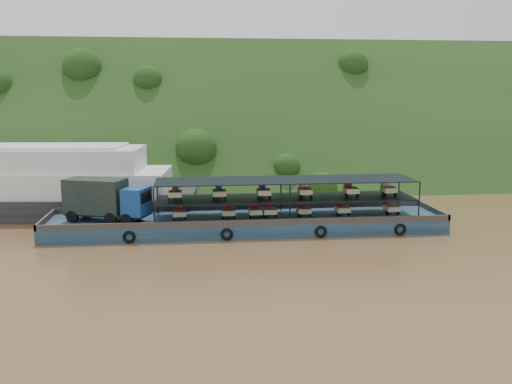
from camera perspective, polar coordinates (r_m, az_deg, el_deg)
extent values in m
plane|color=brown|center=(50.22, 2.66, -4.15)|extent=(160.00, 160.00, 0.00)
cube|color=#193312|center=(85.31, -1.15, 1.77)|extent=(140.00, 39.60, 39.60)
cube|color=#132D43|center=(51.24, -0.95, -3.16)|extent=(35.00, 7.00, 1.20)
cube|color=#592D19|center=(54.36, -1.30, -1.47)|extent=(35.00, 0.20, 0.50)
cube|color=#592D19|center=(47.75, -0.56, -3.10)|extent=(35.00, 0.20, 0.50)
cube|color=#592D19|center=(55.45, 17.26, -1.70)|extent=(0.20, 7.00, 0.50)
cube|color=#592D19|center=(52.38, -20.28, -2.55)|extent=(0.20, 7.00, 0.50)
torus|color=black|center=(47.87, -12.57, -4.42)|extent=(1.06, 0.26, 1.06)
torus|color=black|center=(47.66, -2.94, -4.25)|extent=(1.06, 0.26, 1.06)
torus|color=black|center=(48.78, 6.50, -3.97)|extent=(1.06, 0.26, 1.06)
torus|color=black|center=(50.79, 14.24, -3.65)|extent=(1.06, 0.26, 1.06)
cylinder|color=black|center=(51.33, -17.89, -2.34)|extent=(1.12, 0.70, 1.05)
cylinder|color=black|center=(53.19, -16.66, -1.85)|extent=(1.12, 0.70, 1.05)
cylinder|color=black|center=(49.59, -14.34, -2.59)|extent=(1.12, 0.70, 1.05)
cylinder|color=black|center=(51.51, -13.21, -2.07)|extent=(1.12, 0.70, 1.05)
cylinder|color=black|center=(48.93, -12.81, -2.70)|extent=(1.12, 0.70, 1.05)
cylinder|color=black|center=(50.88, -11.72, -2.17)|extent=(1.12, 0.70, 1.05)
cube|color=black|center=(50.90, -14.62, -2.10)|extent=(7.53, 4.61, 0.21)
cube|color=navy|center=(49.45, -11.87, -0.91)|extent=(2.54, 2.99, 2.32)
cube|color=black|center=(49.00, -10.94, -0.47)|extent=(0.77, 2.00, 0.95)
cube|color=black|center=(51.11, -15.74, -0.36)|extent=(5.61, 4.09, 2.95)
cube|color=black|center=(51.21, 2.94, -0.59)|extent=(23.00, 5.00, 0.12)
cube|color=black|center=(50.94, 2.96, 1.22)|extent=(23.00, 5.00, 0.08)
cylinder|color=black|center=(48.20, -10.18, -1.43)|extent=(0.12, 0.12, 3.30)
cylinder|color=black|center=(53.10, -9.84, -0.36)|extent=(0.12, 0.12, 3.30)
cylinder|color=black|center=(48.80, 3.42, -1.15)|extent=(0.12, 0.12, 3.30)
cylinder|color=black|center=(53.64, 2.51, -0.11)|extent=(0.12, 0.12, 3.30)
cylinder|color=black|center=(51.99, 16.01, -0.83)|extent=(0.12, 0.12, 3.30)
cylinder|color=black|center=(56.56, 14.10, 0.12)|extent=(0.12, 0.12, 3.30)
cylinder|color=black|center=(51.87, -7.59, -2.11)|extent=(0.12, 0.52, 0.52)
cylinder|color=black|center=(50.12, -8.20, -2.56)|extent=(0.14, 0.52, 0.52)
cylinder|color=black|center=(50.10, -7.05, -2.53)|extent=(0.14, 0.52, 0.52)
cube|color=beige|center=(50.38, -7.63, -2.08)|extent=(1.15, 1.50, 0.44)
cube|color=red|center=(51.47, -7.61, -1.62)|extent=(0.55, 0.80, 0.80)
cube|color=red|center=(51.17, -7.63, -1.11)|extent=(0.50, 0.10, 0.10)
cylinder|color=black|center=(51.95, -2.86, -2.02)|extent=(0.12, 0.52, 0.52)
cylinder|color=black|center=(50.16, -3.30, -2.46)|extent=(0.14, 0.52, 0.52)
cylinder|color=black|center=(50.22, -2.16, -2.43)|extent=(0.14, 0.52, 0.52)
cube|color=beige|center=(50.46, -2.76, -1.98)|extent=(1.15, 1.50, 0.44)
cube|color=red|center=(51.55, -2.85, -1.52)|extent=(0.55, 0.80, 0.80)
cube|color=red|center=(51.25, -2.84, -1.02)|extent=(0.50, 0.10, 0.10)
cylinder|color=black|center=(52.29, 1.14, -1.92)|extent=(0.12, 0.52, 0.52)
cylinder|color=black|center=(50.49, 0.85, -2.36)|extent=(0.14, 0.52, 0.52)
cylinder|color=black|center=(50.62, 1.97, -2.33)|extent=(0.14, 0.52, 0.52)
cube|color=beige|center=(50.82, 1.36, -1.89)|extent=(1.15, 1.50, 0.44)
cube|color=red|center=(51.90, 1.19, -1.43)|extent=(0.55, 0.80, 0.80)
cube|color=red|center=(51.60, 1.22, -0.93)|extent=(0.50, 0.10, 0.10)
cylinder|color=black|center=(52.78, 4.48, -1.84)|extent=(0.12, 0.52, 0.52)
cylinder|color=black|center=(50.96, 4.31, -2.27)|extent=(0.14, 0.52, 0.52)
cylinder|color=black|center=(51.16, 5.41, -2.24)|extent=(0.14, 0.52, 0.52)
cube|color=#CCB790|center=(51.32, 4.79, -1.80)|extent=(1.15, 1.50, 0.44)
cube|color=#A90B23|center=(52.39, 4.55, -1.35)|extent=(0.55, 0.80, 0.80)
cube|color=#A90B23|center=(52.10, 4.60, -0.86)|extent=(0.50, 0.10, 0.10)
cylinder|color=black|center=(53.57, 8.24, -1.74)|extent=(0.12, 0.52, 0.52)
cylinder|color=black|center=(51.74, 8.20, -2.16)|extent=(0.14, 0.52, 0.52)
cylinder|color=black|center=(52.00, 9.27, -2.13)|extent=(0.14, 0.52, 0.52)
cube|color=beige|center=(52.13, 8.65, -1.70)|extent=(1.15, 1.50, 0.44)
cube|color=red|center=(53.18, 8.34, -1.26)|extent=(0.55, 0.80, 0.80)
cube|color=red|center=(52.90, 8.40, -0.77)|extent=(0.50, 0.10, 0.10)
cylinder|color=black|center=(54.91, 12.90, -1.60)|extent=(0.12, 0.52, 0.52)
cylinder|color=black|center=(53.08, 13.03, -2.01)|extent=(0.14, 0.52, 0.52)
cylinder|color=black|center=(53.42, 14.04, -1.97)|extent=(0.14, 0.52, 0.52)
cube|color=beige|center=(53.50, 13.42, -1.56)|extent=(1.15, 1.50, 0.44)
cube|color=red|center=(54.53, 13.02, -1.13)|extent=(0.55, 0.80, 0.80)
cube|color=red|center=(54.25, 13.11, -0.65)|extent=(0.50, 0.10, 0.10)
cylinder|color=black|center=(52.14, -0.24, -1.96)|extent=(0.12, 0.52, 0.52)
cylinder|color=black|center=(50.34, -0.59, -2.40)|extent=(0.14, 0.52, 0.52)
cylinder|color=black|center=(50.45, 0.54, -2.37)|extent=(0.14, 0.52, 0.52)
cube|color=beige|center=(50.66, -0.07, -1.92)|extent=(1.15, 1.50, 0.44)
cube|color=red|center=(51.75, -0.21, -1.46)|extent=(0.55, 0.80, 0.80)
cube|color=red|center=(51.45, -0.18, -0.96)|extent=(0.50, 0.10, 0.10)
cylinder|color=black|center=(51.54, -8.04, -0.25)|extent=(0.12, 0.52, 0.52)
cylinder|color=black|center=(49.79, -8.66, -0.63)|extent=(0.14, 0.52, 0.52)
cylinder|color=black|center=(49.76, -7.51, -0.61)|extent=(0.14, 0.52, 0.52)
cube|color=beige|center=(50.06, -8.09, -0.16)|extent=(1.15, 1.50, 0.44)
cube|color=#B4280C|center=(51.16, -8.06, 0.26)|extent=(0.55, 0.80, 0.80)
cube|color=#B4280C|center=(50.88, -8.08, 0.78)|extent=(0.50, 0.10, 0.10)
cylinder|color=black|center=(51.57, -3.76, -0.17)|extent=(0.12, 0.52, 0.52)
cylinder|color=black|center=(49.78, -4.24, -0.54)|extent=(0.14, 0.52, 0.52)
cylinder|color=black|center=(49.83, -3.09, -0.52)|extent=(0.14, 0.52, 0.52)
cube|color=tan|center=(50.09, -3.69, -0.08)|extent=(1.15, 1.50, 0.44)
cube|color=#1A2A9D|center=(51.19, -3.75, 0.35)|extent=(0.55, 0.80, 0.80)
cube|color=#1A2A9D|center=(50.91, -3.75, 0.86)|extent=(0.50, 0.10, 0.10)
cylinder|color=black|center=(51.90, 0.56, -0.08)|extent=(0.12, 0.52, 0.52)
cylinder|color=black|center=(50.08, 0.25, -0.45)|extent=(0.14, 0.52, 0.52)
cylinder|color=black|center=(50.20, 1.38, -0.43)|extent=(0.14, 0.52, 0.52)
cube|color=beige|center=(50.42, 0.77, 0.01)|extent=(1.15, 1.50, 0.44)
cube|color=#192396|center=(51.51, 0.61, 0.43)|extent=(0.55, 0.80, 0.80)
cube|color=#192396|center=(51.24, 0.63, 0.94)|extent=(0.50, 0.10, 0.10)
cylinder|color=black|center=(52.47, 4.60, 0.00)|extent=(0.12, 0.52, 0.52)
cylinder|color=black|center=(50.64, 4.43, -0.37)|extent=(0.14, 0.52, 0.52)
cylinder|color=black|center=(50.84, 5.54, -0.34)|extent=(0.14, 0.52, 0.52)
cube|color=beige|center=(51.01, 4.92, 0.09)|extent=(1.15, 1.50, 0.44)
cube|color=beige|center=(52.09, 4.67, 0.51)|extent=(0.55, 0.80, 0.80)
cube|color=beige|center=(51.82, 4.72, 1.01)|extent=(0.50, 0.10, 0.10)
cylinder|color=black|center=(53.44, 9.05, 0.09)|extent=(0.12, 0.52, 0.52)
cylinder|color=black|center=(51.60, 9.04, -0.27)|extent=(0.14, 0.52, 0.52)
cylinder|color=black|center=(51.87, 10.11, -0.24)|extent=(0.14, 0.52, 0.52)
cube|color=beige|center=(52.00, 9.48, 0.18)|extent=(1.15, 1.50, 0.44)
cube|color=red|center=(53.06, 9.15, 0.59)|extent=(0.55, 0.80, 0.80)
cube|color=red|center=(52.79, 9.22, 1.09)|extent=(0.50, 0.10, 0.10)
cylinder|color=black|center=(54.47, 12.61, 0.16)|extent=(0.12, 0.52, 0.52)
cylinder|color=black|center=(52.64, 12.73, -0.19)|extent=(0.14, 0.52, 0.52)
cylinder|color=black|center=(52.97, 13.75, -0.16)|extent=(0.14, 0.52, 0.52)
cube|color=beige|center=(53.07, 13.13, 0.25)|extent=(1.15, 1.50, 0.44)
cube|color=beige|center=(54.11, 12.74, 0.65)|extent=(0.55, 0.80, 0.80)
cube|color=beige|center=(53.84, 12.83, 1.14)|extent=(0.50, 0.10, 0.10)
cube|color=black|center=(62.19, -22.38, -1.15)|extent=(35.37, 11.93, 2.08)
cube|color=silver|center=(61.82, -22.52, 0.90)|extent=(30.11, 10.58, 2.43)
cube|color=silver|center=(61.52, -22.66, 3.05)|extent=(24.84, 9.22, 2.26)
cube|color=silver|center=(61.39, -22.74, 4.22)|extent=(21.31, 8.02, 0.26)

